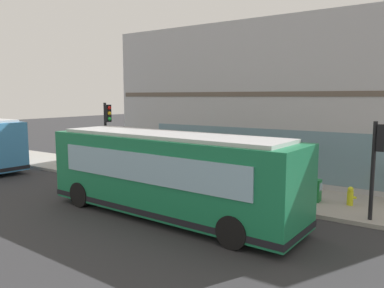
% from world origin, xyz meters
% --- Properties ---
extents(ground, '(120.00, 120.00, 0.00)m').
position_xyz_m(ground, '(0.00, 0.00, 0.00)').
color(ground, '#2D2D30').
extents(sidewalk_curb, '(3.91, 40.00, 0.15)m').
position_xyz_m(sidewalk_curb, '(4.55, 0.00, 0.07)').
color(sidewalk_curb, '#9E9991').
rests_on(sidewalk_curb, ground).
extents(building_corner, '(7.35, 18.56, 8.16)m').
position_xyz_m(building_corner, '(10.15, 0.00, 4.07)').
color(building_corner, '#A8A8AD').
rests_on(building_corner, ground).
extents(city_bus_nearside, '(3.04, 10.15, 3.07)m').
position_xyz_m(city_bus_nearside, '(-0.16, 0.75, 1.55)').
color(city_bus_nearside, '#197247').
rests_on(city_bus_nearside, ground).
extents(traffic_light_near_corner, '(0.32, 0.49, 3.40)m').
position_xyz_m(traffic_light_near_corner, '(3.08, -5.68, 2.52)').
color(traffic_light_near_corner, black).
rests_on(traffic_light_near_corner, sidewalk_curb).
extents(traffic_light_down_block, '(0.32, 0.49, 3.90)m').
position_xyz_m(traffic_light_down_block, '(3.08, 7.23, 2.87)').
color(traffic_light_down_block, black).
rests_on(traffic_light_down_block, sidewalk_curb).
extents(fire_hydrant, '(0.35, 0.35, 0.74)m').
position_xyz_m(fire_hydrant, '(4.54, -4.62, 0.51)').
color(fire_hydrant, gold).
rests_on(fire_hydrant, sidewalk_curb).
extents(pedestrian_near_building_entrance, '(0.32, 0.32, 1.57)m').
position_xyz_m(pedestrian_near_building_entrance, '(3.31, 6.47, 1.05)').
color(pedestrian_near_building_entrance, silver).
rests_on(pedestrian_near_building_entrance, sidewalk_curb).
extents(pedestrian_near_hydrant, '(0.32, 0.32, 1.67)m').
position_xyz_m(pedestrian_near_hydrant, '(4.56, 1.24, 1.11)').
color(pedestrian_near_hydrant, gold).
rests_on(pedestrian_near_hydrant, sidewalk_curb).
extents(pedestrian_walking_along_curb, '(0.32, 0.32, 1.76)m').
position_xyz_m(pedestrian_walking_along_curb, '(3.27, -2.27, 1.17)').
color(pedestrian_walking_along_curb, '#3F8C4C').
rests_on(pedestrian_walking_along_curb, sidewalk_curb).
extents(newspaper_vending_box, '(0.44, 0.43, 0.90)m').
position_xyz_m(newspaper_vending_box, '(4.32, -3.33, 0.60)').
color(newspaper_vending_box, '#197233').
rests_on(newspaper_vending_box, sidewalk_curb).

